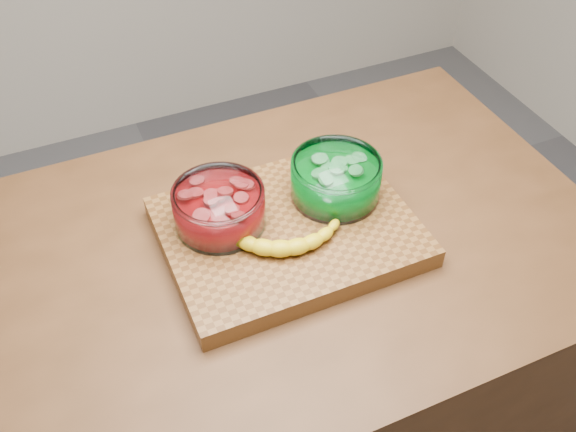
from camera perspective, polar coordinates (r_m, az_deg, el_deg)
name	(u,v)px	position (r m, az deg, el deg)	size (l,w,h in m)	color
counter	(288,371)	(1.56, 0.00, -13.58)	(1.20, 0.80, 0.90)	#4F2F17
cutting_board	(288,231)	(1.18, 0.00, -1.39)	(0.45, 0.35, 0.04)	brown
bowl_red	(219,208)	(1.15, -6.13, 0.71)	(0.17, 0.17, 0.08)	white
bowl_green	(336,179)	(1.21, 4.26, 3.27)	(0.17, 0.17, 0.08)	white
banana	(282,230)	(1.13, -0.54, -1.28)	(0.24, 0.15, 0.03)	gold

